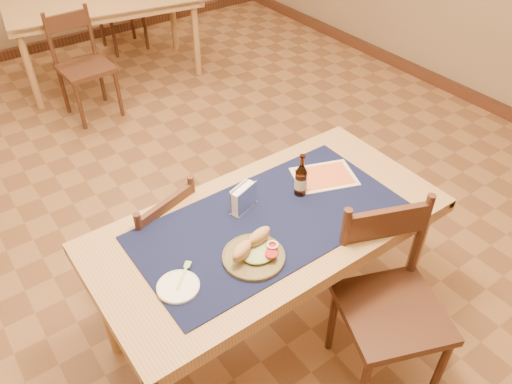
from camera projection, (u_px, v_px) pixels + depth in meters
room at (168, 23)px, 2.31m from camera, size 6.04×7.04×2.84m
main_table at (269, 234)px, 2.28m from camera, size 1.60×0.80×0.75m
placemat at (269, 220)px, 2.22m from camera, size 1.20×0.60×0.01m
baseboard at (192, 232)px, 3.17m from camera, size 6.00×7.00×0.10m
back_table at (103, 8)px, 4.55m from camera, size 1.79×1.10×0.75m
chair_main_far at (155, 245)px, 2.55m from camera, size 0.48×0.48×0.84m
chair_main_near at (389, 301)px, 2.21m from camera, size 0.56×0.56×0.94m
chair_back_near at (83, 64)px, 4.14m from camera, size 0.42×0.42×0.88m
chair_back_far at (121, 6)px, 5.18m from camera, size 0.42×0.42×0.89m
sandwich_plate at (255, 253)px, 2.03m from camera, size 0.26×0.26×0.10m
side_plate at (178, 286)px, 1.92m from camera, size 0.17×0.17×0.01m
fork at (184, 273)px, 1.96m from camera, size 0.12×0.11×0.00m
beer_bottle at (301, 180)px, 2.31m from camera, size 0.06×0.06×0.22m
napkin_holder at (244, 198)px, 2.24m from camera, size 0.16×0.09×0.13m
menu_card at (324, 176)px, 2.46m from camera, size 0.36×0.31×0.01m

